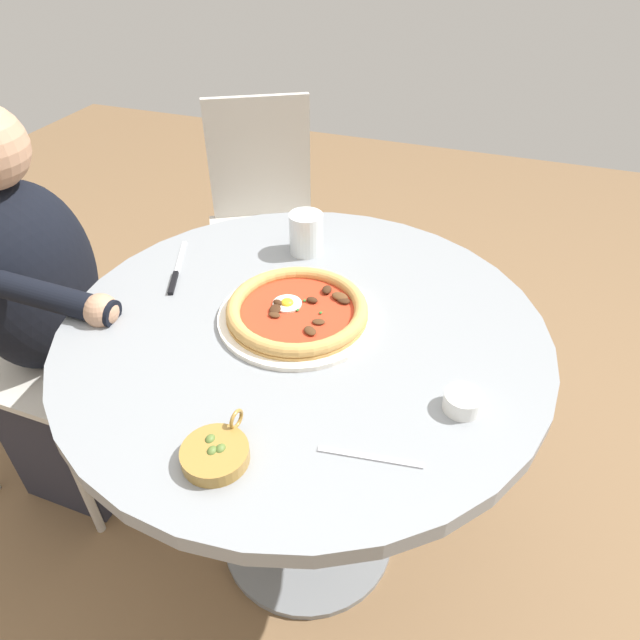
{
  "coord_description": "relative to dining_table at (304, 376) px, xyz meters",
  "views": [
    {
      "loc": [
        0.8,
        0.32,
        1.44
      ],
      "look_at": [
        0.01,
        0.04,
        0.78
      ],
      "focal_mm": 31.43,
      "sensor_mm": 36.0,
      "label": 1
    }
  ],
  "objects": [
    {
      "name": "water_glass",
      "position": [
        -0.26,
        -0.09,
        0.18
      ],
      "size": [
        0.08,
        0.08,
        0.1
      ],
      "color": "silver",
      "rests_on": "dining_table"
    },
    {
      "name": "ground_plane",
      "position": [
        0.0,
        0.0,
        -0.62
      ],
      "size": [
        6.0,
        6.0,
        0.02
      ],
      "primitive_type": "cube",
      "color": "brown"
    },
    {
      "name": "fork_utensil",
      "position": [
        0.27,
        0.21,
        0.14
      ],
      "size": [
        0.03,
        0.16,
        0.0
      ],
      "color": "#BCBCC1",
      "rests_on": "dining_table"
    },
    {
      "name": "pizza_on_plate",
      "position": [
        -0.02,
        -0.02,
        0.16
      ],
      "size": [
        0.32,
        0.32,
        0.04
      ],
      "color": "white",
      "rests_on": "dining_table"
    },
    {
      "name": "cafe_chair_diner",
      "position": [
        -0.01,
        -0.83,
        -0.09
      ],
      "size": [
        0.43,
        0.43,
        0.84
      ],
      "color": "beige",
      "rests_on": "ground"
    },
    {
      "name": "cafe_chair_spare_near",
      "position": [
        -0.83,
        -0.47,
        -0.08
      ],
      "size": [
        0.54,
        0.54,
        0.88
      ],
      "color": "beige",
      "rests_on": "ground"
    },
    {
      "name": "steak_knife",
      "position": [
        -0.07,
        -0.33,
        0.14
      ],
      "size": [
        0.21,
        0.09,
        0.01
      ],
      "color": "silver",
      "rests_on": "dining_table"
    },
    {
      "name": "diner_person",
      "position": [
        -0.01,
        -0.69,
        -0.13
      ],
      "size": [
        0.35,
        0.49,
        1.11
      ],
      "color": "#282833",
      "rests_on": "ground"
    },
    {
      "name": "dining_table",
      "position": [
        0.0,
        0.0,
        0.0
      ],
      "size": [
        0.96,
        0.96,
        0.75
      ],
      "color": "gray",
      "rests_on": "ground"
    },
    {
      "name": "olive_pan",
      "position": [
        0.35,
        -0.01,
        0.15
      ],
      "size": [
        0.13,
        0.1,
        0.05
      ],
      "color": "olive",
      "rests_on": "dining_table"
    },
    {
      "name": "ramekin_capers",
      "position": [
        0.12,
        0.33,
        0.16
      ],
      "size": [
        0.06,
        0.06,
        0.03
      ],
      "color": "white",
      "rests_on": "dining_table"
    }
  ]
}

